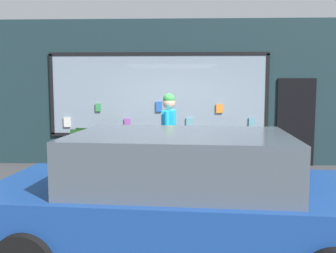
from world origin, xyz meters
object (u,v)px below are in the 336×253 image
Objects in this scene: display_table_main at (168,144)px; parked_car at (180,194)px; sandwich_board_sign at (87,152)px; person_browsing at (169,132)px; small_dog at (194,177)px.

parked_car is at bearing -85.73° from display_table_main.
display_table_main is 2.30× the size of sandwich_board_sign.
parked_car is (2.02, -3.87, 0.23)m from sandwich_board_sign.
display_table_main is at bearing 98.57° from parked_car.
parked_car is at bearing -170.16° from person_browsing.
display_table_main is at bearing 49.20° from small_dog.
person_browsing is at bearing -18.16° from sandwich_board_sign.
person_browsing reaches higher than sandwich_board_sign.
parked_car is (0.27, -3.61, 0.01)m from display_table_main.
person_browsing is at bearing 83.18° from small_dog.
small_dog is (0.48, -0.21, -0.81)m from person_browsing.
sandwich_board_sign is (-1.80, 0.88, -0.55)m from person_browsing.
sandwich_board_sign is at bearing 69.40° from person_browsing.
sandwich_board_sign is (-1.75, 0.26, -0.23)m from display_table_main.
parked_car reaches higher than display_table_main.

